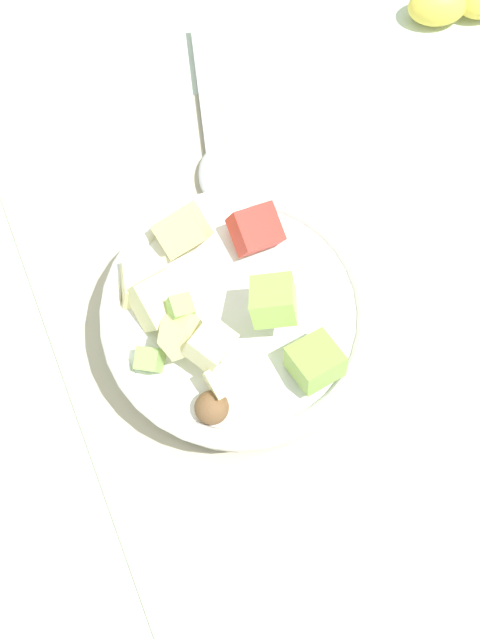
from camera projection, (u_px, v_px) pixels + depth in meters
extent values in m
plane|color=silver|center=(249.00, 331.00, 0.64)|extent=(2.40, 2.40, 0.00)
cube|color=#BCB299|center=(249.00, 330.00, 0.63)|extent=(0.45, 0.30, 0.01)
cylinder|color=white|center=(240.00, 326.00, 0.60)|extent=(0.19, 0.19, 0.05)
torus|color=white|center=(240.00, 316.00, 0.58)|extent=(0.21, 0.21, 0.02)
cube|color=red|center=(256.00, 229.00, 0.59)|extent=(0.04, 0.04, 0.04)
cube|color=#9EC656|center=(273.00, 300.00, 0.54)|extent=(0.05, 0.04, 0.04)
sphere|color=brown|center=(212.00, 408.00, 0.55)|extent=(0.04, 0.04, 0.04)
cube|color=#93C160|center=(150.00, 360.00, 0.56)|extent=(0.03, 0.03, 0.03)
cube|color=#8CB74C|center=(315.00, 362.00, 0.55)|extent=(0.04, 0.04, 0.03)
cube|color=beige|center=(210.00, 345.00, 0.54)|extent=(0.04, 0.04, 0.03)
cube|color=#93C160|center=(180.00, 308.00, 0.55)|extent=(0.02, 0.02, 0.03)
cube|color=beige|center=(144.00, 284.00, 0.58)|extent=(0.04, 0.04, 0.04)
cube|color=#E5D684|center=(183.00, 230.00, 0.59)|extent=(0.04, 0.05, 0.05)
cube|color=beige|center=(181.00, 334.00, 0.55)|extent=(0.04, 0.04, 0.04)
cube|color=beige|center=(157.00, 300.00, 0.57)|extent=(0.05, 0.04, 0.05)
cube|color=beige|center=(225.00, 379.00, 0.55)|extent=(0.03, 0.03, 0.02)
ellipsoid|color=#B7B7BC|center=(220.00, 177.00, 0.67)|extent=(0.06, 0.05, 0.01)
cube|color=#B7B7BC|center=(208.00, 91.00, 0.70)|extent=(0.14, 0.06, 0.01)
ellipsoid|color=yellow|center=(438.00, 6.00, 0.72)|extent=(0.05, 0.06, 0.04)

